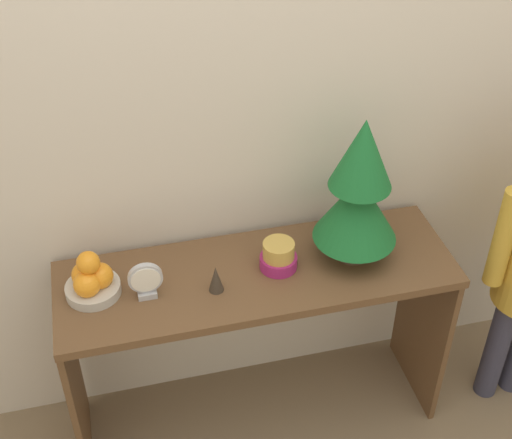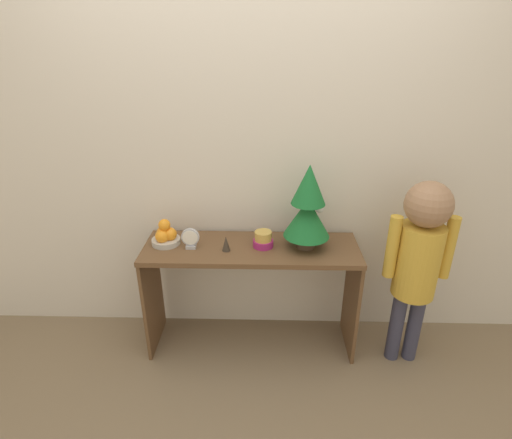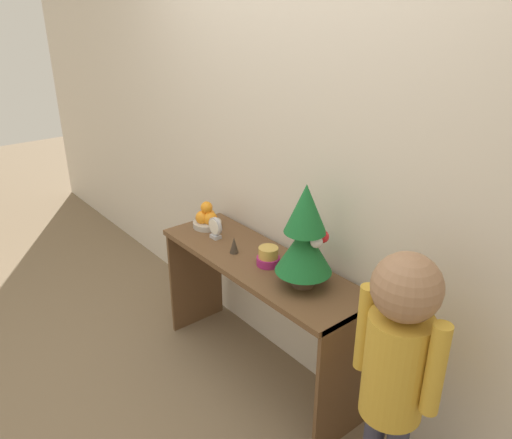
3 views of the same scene
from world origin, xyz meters
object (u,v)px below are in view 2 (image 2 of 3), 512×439
(fruit_bowl, at_px, (165,235))
(desk_clock, at_px, (190,239))
(mini_tree, at_px, (308,207))
(figurine, at_px, (226,243))
(child_figure, at_px, (419,253))
(singing_bowl, at_px, (263,240))

(fruit_bowl, relative_size, desk_clock, 1.34)
(fruit_bowl, height_order, desk_clock, fruit_bowl)
(mini_tree, distance_m, desk_clock, 0.69)
(figurine, height_order, child_figure, child_figure)
(singing_bowl, distance_m, desk_clock, 0.42)
(fruit_bowl, distance_m, desk_clock, 0.17)
(figurine, xyz_separation_m, child_figure, (1.07, -0.06, -0.01))
(singing_bowl, bearing_deg, figurine, -165.09)
(fruit_bowl, distance_m, child_figure, 1.44)
(singing_bowl, relative_size, desk_clock, 0.96)
(child_figure, bearing_deg, desk_clock, 176.32)
(mini_tree, relative_size, fruit_bowl, 2.99)
(desk_clock, bearing_deg, singing_bowl, 4.42)
(desk_clock, bearing_deg, fruit_bowl, 161.94)
(singing_bowl, distance_m, figurine, 0.22)
(singing_bowl, relative_size, figurine, 1.30)
(desk_clock, xyz_separation_m, child_figure, (1.28, -0.08, -0.03))
(fruit_bowl, bearing_deg, child_figure, -5.31)
(fruit_bowl, height_order, figurine, fruit_bowl)
(fruit_bowl, relative_size, singing_bowl, 1.40)
(fruit_bowl, bearing_deg, singing_bowl, -1.89)
(figurine, distance_m, child_figure, 1.07)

